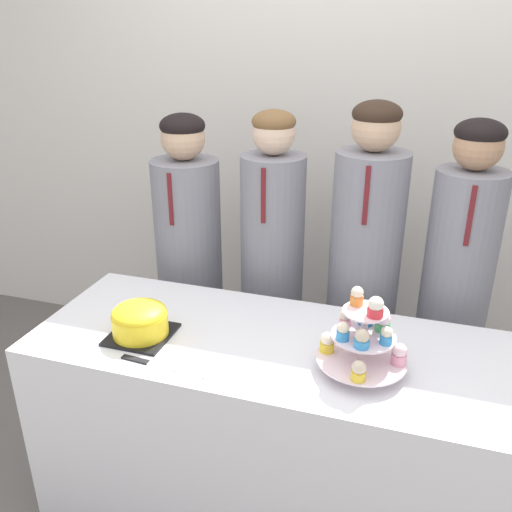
{
  "coord_description": "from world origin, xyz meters",
  "views": [
    {
      "loc": [
        0.4,
        -1.18,
        1.74
      ],
      "look_at": [
        -0.09,
        0.34,
        1.05
      ],
      "focal_mm": 38.0,
      "sensor_mm": 36.0,
      "label": 1
    }
  ],
  "objects_px": {
    "student_1": "(272,284)",
    "student_3": "(452,308)",
    "round_cake": "(140,320)",
    "cake_knife": "(151,364)",
    "cupcake_stand": "(364,337)",
    "student_0": "(190,276)",
    "student_2": "(362,292)"
  },
  "relations": [
    {
      "from": "cake_knife",
      "to": "student_3",
      "type": "bearing_deg",
      "value": 45.46
    },
    {
      "from": "cake_knife",
      "to": "student_2",
      "type": "xyz_separation_m",
      "value": [
        0.55,
        0.8,
        -0.05
      ]
    },
    {
      "from": "cake_knife",
      "to": "student_3",
      "type": "height_order",
      "value": "student_3"
    },
    {
      "from": "student_0",
      "to": "student_3",
      "type": "bearing_deg",
      "value": -0.0
    },
    {
      "from": "round_cake",
      "to": "student_3",
      "type": "xyz_separation_m",
      "value": [
        1.02,
        0.66,
        -0.13
      ]
    },
    {
      "from": "cupcake_stand",
      "to": "round_cake",
      "type": "bearing_deg",
      "value": -177.88
    },
    {
      "from": "student_3",
      "to": "student_2",
      "type": "bearing_deg",
      "value": 180.0
    },
    {
      "from": "cake_knife",
      "to": "student_0",
      "type": "xyz_separation_m",
      "value": [
        -0.23,
        0.8,
        -0.1
      ]
    },
    {
      "from": "student_1",
      "to": "student_3",
      "type": "bearing_deg",
      "value": -0.0
    },
    {
      "from": "cupcake_stand",
      "to": "student_0",
      "type": "xyz_separation_m",
      "value": [
        -0.86,
        0.64,
        -0.21
      ]
    },
    {
      "from": "cake_knife",
      "to": "cupcake_stand",
      "type": "distance_m",
      "value": 0.66
    },
    {
      "from": "student_3",
      "to": "cupcake_stand",
      "type": "bearing_deg",
      "value": -113.91
    },
    {
      "from": "cake_knife",
      "to": "round_cake",
      "type": "bearing_deg",
      "value": 131.96
    },
    {
      "from": "student_3",
      "to": "cake_knife",
      "type": "bearing_deg",
      "value": -138.64
    },
    {
      "from": "round_cake",
      "to": "cupcake_stand",
      "type": "distance_m",
      "value": 0.74
    },
    {
      "from": "round_cake",
      "to": "student_1",
      "type": "relative_size",
      "value": 0.14
    },
    {
      "from": "student_1",
      "to": "student_2",
      "type": "distance_m",
      "value": 0.39
    },
    {
      "from": "cupcake_stand",
      "to": "student_1",
      "type": "xyz_separation_m",
      "value": [
        -0.47,
        0.64,
        -0.19
      ]
    },
    {
      "from": "round_cake",
      "to": "student_0",
      "type": "bearing_deg",
      "value": 100.21
    },
    {
      "from": "round_cake",
      "to": "cake_knife",
      "type": "xyz_separation_m",
      "value": [
        0.11,
        -0.14,
        -0.06
      ]
    },
    {
      "from": "round_cake",
      "to": "cupcake_stand",
      "type": "relative_size",
      "value": 0.74
    },
    {
      "from": "cupcake_stand",
      "to": "student_0",
      "type": "relative_size",
      "value": 0.2
    },
    {
      "from": "round_cake",
      "to": "cake_knife",
      "type": "height_order",
      "value": "round_cake"
    },
    {
      "from": "student_3",
      "to": "round_cake",
      "type": "bearing_deg",
      "value": -147.02
    },
    {
      "from": "student_1",
      "to": "cupcake_stand",
      "type": "bearing_deg",
      "value": -53.58
    },
    {
      "from": "round_cake",
      "to": "student_3",
      "type": "bearing_deg",
      "value": 32.98
    },
    {
      "from": "student_0",
      "to": "cake_knife",
      "type": "bearing_deg",
      "value": -74.12
    },
    {
      "from": "cupcake_stand",
      "to": "student_3",
      "type": "bearing_deg",
      "value": 66.09
    },
    {
      "from": "cupcake_stand",
      "to": "student_2",
      "type": "height_order",
      "value": "student_2"
    },
    {
      "from": "student_0",
      "to": "student_3",
      "type": "height_order",
      "value": "student_3"
    },
    {
      "from": "student_2",
      "to": "student_1",
      "type": "bearing_deg",
      "value": -180.0
    },
    {
      "from": "student_0",
      "to": "student_2",
      "type": "bearing_deg",
      "value": 0.0
    }
  ]
}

